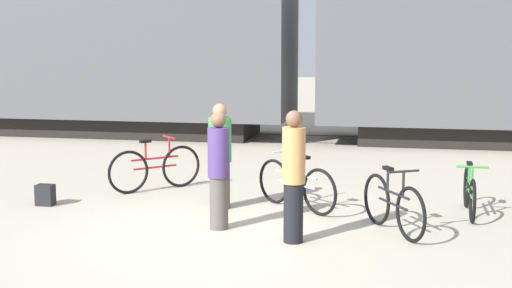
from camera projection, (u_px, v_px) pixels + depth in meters
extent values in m
plane|color=#B2A893|center=(217.00, 235.00, 9.79)|extent=(80.00, 80.00, 0.00)
cube|color=black|center=(67.00, 123.00, 20.43)|extent=(10.88, 2.30, 0.55)
cube|color=#4C4C51|center=(64.00, 47.00, 20.11)|extent=(12.95, 3.07, 3.75)
cube|color=#4C4238|center=(302.00, 142.00, 18.45)|extent=(38.74, 0.07, 0.01)
cube|color=#4C4238|center=(308.00, 135.00, 19.85)|extent=(38.74, 0.07, 0.01)
torus|color=black|center=(472.00, 201.00, 10.41)|extent=(0.06, 0.65, 0.65)
torus|color=black|center=(467.00, 187.00, 11.39)|extent=(0.06, 0.65, 0.65)
cylinder|color=#338C38|center=(470.00, 183.00, 10.87)|extent=(0.04, 0.89, 0.04)
cylinder|color=#338C38|center=(470.00, 192.00, 10.89)|extent=(0.04, 0.81, 0.04)
cylinder|color=#338C38|center=(469.00, 172.00, 11.02)|extent=(0.04, 0.04, 0.27)
cube|color=black|center=(470.00, 164.00, 11.00)|extent=(0.08, 0.20, 0.05)
cylinder|color=#338C38|center=(472.00, 177.00, 10.58)|extent=(0.04, 0.04, 0.30)
cylinder|color=#338C38|center=(472.00, 167.00, 10.56)|extent=(0.46, 0.04, 0.03)
torus|color=black|center=(411.00, 214.00, 9.42)|extent=(0.41, 0.68, 0.75)
torus|color=black|center=(377.00, 199.00, 10.31)|extent=(0.41, 0.68, 0.75)
cylinder|color=black|center=(393.00, 193.00, 9.84)|extent=(0.44, 0.75, 0.04)
cylinder|color=black|center=(393.00, 204.00, 9.86)|extent=(0.41, 0.68, 0.04)
cylinder|color=black|center=(388.00, 180.00, 9.97)|extent=(0.04, 0.04, 0.31)
cube|color=black|center=(388.00, 168.00, 9.95)|extent=(0.17, 0.21, 0.05)
cylinder|color=black|center=(403.00, 184.00, 9.57)|extent=(0.04, 0.04, 0.35)
cylinder|color=black|center=(404.00, 171.00, 9.54)|extent=(0.42, 0.25, 0.03)
torus|color=black|center=(181.00, 166.00, 12.92)|extent=(0.57, 0.58, 0.76)
torus|color=black|center=(128.00, 172.00, 12.35)|extent=(0.57, 0.58, 0.76)
cylinder|color=#A31E23|center=(155.00, 158.00, 12.61)|extent=(0.67, 0.67, 0.04)
cylinder|color=#A31E23|center=(155.00, 167.00, 12.63)|extent=(0.61, 0.61, 0.04)
cylinder|color=#A31E23|center=(146.00, 150.00, 12.48)|extent=(0.04, 0.04, 0.32)
cube|color=black|center=(145.00, 141.00, 12.46)|extent=(0.20, 0.20, 0.05)
cylinder|color=#A31E23|center=(169.00, 147.00, 12.74)|extent=(0.04, 0.04, 0.36)
cylinder|color=#A31E23|center=(169.00, 137.00, 12.71)|extent=(0.35, 0.35, 0.03)
torus|color=black|center=(274.00, 181.00, 11.64)|extent=(0.59, 0.51, 0.73)
torus|color=black|center=(320.00, 192.00, 10.83)|extent=(0.59, 0.51, 0.73)
cylinder|color=silver|center=(296.00, 175.00, 11.21)|extent=(0.74, 0.63, 0.04)
cylinder|color=silver|center=(296.00, 184.00, 11.23)|extent=(0.68, 0.57, 0.04)
cylinder|color=silver|center=(304.00, 167.00, 11.04)|extent=(0.04, 0.04, 0.31)
cube|color=black|center=(304.00, 157.00, 11.02)|extent=(0.20, 0.19, 0.05)
cylinder|color=silver|center=(284.00, 162.00, 11.41)|extent=(0.04, 0.04, 0.34)
cylinder|color=silver|center=(284.00, 151.00, 11.38)|extent=(0.32, 0.37, 0.03)
cylinder|color=#514C47|center=(219.00, 203.00, 10.07)|extent=(0.26, 0.26, 0.75)
cylinder|color=#473370|center=(219.00, 153.00, 9.97)|extent=(0.31, 0.31, 0.70)
sphere|color=brown|center=(218.00, 120.00, 9.90)|extent=(0.22, 0.22, 0.22)
cylinder|color=#514C47|center=(220.00, 185.00, 11.30)|extent=(0.31, 0.31, 0.75)
cylinder|color=green|center=(220.00, 140.00, 11.19)|extent=(0.36, 0.36, 0.70)
sphere|color=#A37556|center=(220.00, 110.00, 11.12)|extent=(0.22, 0.22, 0.22)
cylinder|color=black|center=(293.00, 213.00, 9.41)|extent=(0.26, 0.26, 0.80)
cylinder|color=tan|center=(294.00, 155.00, 9.29)|extent=(0.31, 0.31, 0.74)
sphere|color=brown|center=(294.00, 119.00, 9.22)|extent=(0.22, 0.22, 0.22)
cube|color=black|center=(45.00, 195.00, 11.52)|extent=(0.28, 0.20, 0.34)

